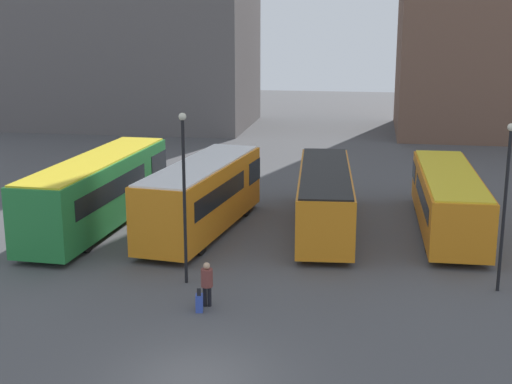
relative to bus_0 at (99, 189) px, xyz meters
The scene contains 9 objects.
ground_plane 16.35m from the bus_0, 59.67° to the right, with size 160.00×160.00×0.00m, color #4C4C4F.
bus_0 is the anchor object (origin of this frame).
bus_1 5.10m from the bus_0, ahead, with size 3.88×10.49×3.28m.
bus_2 10.77m from the bus_0, ahead, with size 3.26×11.57×2.84m.
bus_3 16.53m from the bus_0, ahead, with size 2.73×11.29×2.81m.
traveler 11.52m from the bus_0, 50.28° to the right, with size 0.48×0.48×1.61m.
suitcase 11.86m from the bus_0, 52.41° to the right, with size 0.31×0.38×0.89m.
lamp_post_0 18.55m from the bus_0, 17.93° to the right, with size 0.28×0.28×6.21m.
lamp_post_1 9.26m from the bus_0, 48.17° to the right, with size 0.28×0.28×6.47m.
Camera 1 is at (4.58, -17.40, 9.81)m, focal length 50.00 mm.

